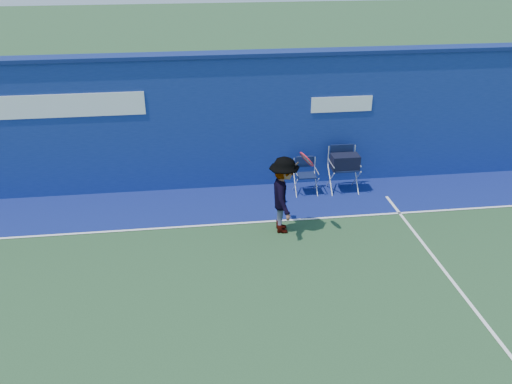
{
  "coord_description": "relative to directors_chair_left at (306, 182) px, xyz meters",
  "views": [
    {
      "loc": [
        0.16,
        -6.47,
        5.46
      ],
      "look_at": [
        1.34,
        2.6,
        1.0
      ],
      "focal_mm": 38.0,
      "sensor_mm": 36.0,
      "label": 1
    }
  ],
  "objects": [
    {
      "name": "tennis_player",
      "position": [
        -0.8,
        -1.62,
        0.52
      ],
      "size": [
        0.89,
        1.04,
        1.72
      ],
      "color": "#EA4738",
      "rests_on": "ground"
    },
    {
      "name": "water_bottle",
      "position": [
        -0.61,
        -0.43,
        -0.16
      ],
      "size": [
        0.07,
        0.07,
        0.22
      ],
      "primitive_type": "cylinder",
      "color": "silver",
      "rests_on": "ground"
    },
    {
      "name": "ground",
      "position": [
        -2.72,
        -4.45,
        -0.27
      ],
      "size": [
        80.0,
        80.0,
        0.0
      ],
      "primitive_type": "plane",
      "color": "#254626",
      "rests_on": "ground"
    },
    {
      "name": "court_lines",
      "position": [
        -2.72,
        -3.85,
        -0.26
      ],
      "size": [
        24.0,
        12.0,
        0.01
      ],
      "color": "white",
      "rests_on": "out_of_bounds_strip"
    },
    {
      "name": "stadium_wall",
      "position": [
        -2.72,
        0.75,
        1.28
      ],
      "size": [
        24.0,
        0.5,
        3.08
      ],
      "color": "navy",
      "rests_on": "ground"
    },
    {
      "name": "directors_chair_left",
      "position": [
        0.0,
        0.0,
        0.0
      ],
      "size": [
        0.49,
        0.45,
        0.82
      ],
      "color": "silver",
      "rests_on": "ground"
    },
    {
      "name": "out_of_bounds_strip",
      "position": [
        -2.72,
        -0.35,
        -0.27
      ],
      "size": [
        24.0,
        1.8,
        0.01
      ],
      "primitive_type": "cube",
      "color": "navy",
      "rests_on": "ground"
    },
    {
      "name": "directors_chair_right",
      "position": [
        0.88,
        0.01,
        0.16
      ],
      "size": [
        0.61,
        0.55,
        1.03
      ],
      "color": "silver",
      "rests_on": "ground"
    }
  ]
}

